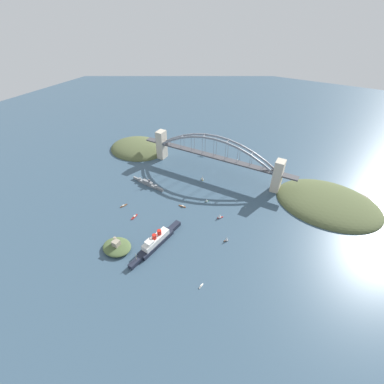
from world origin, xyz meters
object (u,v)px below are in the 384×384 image
(small_boat_3, at_px, (207,200))
(small_boat_5, at_px, (183,206))
(ocean_liner, at_px, (156,241))
(small_boat_0, at_px, (227,239))
(fort_island_mid_harbor, at_px, (117,247))
(small_boat_4, at_px, (124,206))
(naval_cruiser, at_px, (148,183))
(harbor_arch_bridge, at_px, (214,157))
(small_boat_7, at_px, (202,178))
(small_boat_1, at_px, (220,216))
(small_boat_6, at_px, (134,217))
(seaplane_second_in_formation, at_px, (238,161))
(small_boat_2, at_px, (201,286))
(seaplane_taxiing_near_bridge, at_px, (202,155))

(small_boat_3, distance_m, small_boat_5, 38.47)
(ocean_liner, relative_size, small_boat_0, 12.43)
(fort_island_mid_harbor, bearing_deg, small_boat_4, -54.95)
(naval_cruiser, distance_m, small_boat_5, 80.48)
(harbor_arch_bridge, xyz_separation_m, ocean_liner, (-9.22, 188.91, -23.83))
(small_boat_7, bearing_deg, naval_cruiser, 38.16)
(small_boat_7, bearing_deg, fort_island_mid_harbor, 82.69)
(ocean_liner, height_order, small_boat_1, ocean_liner)
(fort_island_mid_harbor, relative_size, small_boat_6, 2.96)
(fort_island_mid_harbor, xyz_separation_m, small_boat_3, (-56.22, -137.91, -1.17))
(small_boat_1, bearing_deg, small_boat_7, -48.20)
(small_boat_7, bearing_deg, small_boat_4, 58.78)
(harbor_arch_bridge, height_order, small_boat_4, harbor_arch_bridge)
(small_boat_0, relative_size, small_boat_7, 0.84)
(small_boat_5, bearing_deg, seaplane_second_in_formation, -98.83)
(small_boat_3, bearing_deg, small_boat_0, 134.38)
(ocean_liner, xyz_separation_m, small_boat_3, (-17.04, -108.43, -3.43))
(small_boat_0, height_order, small_boat_4, small_boat_0)
(naval_cruiser, distance_m, small_boat_2, 207.57)
(small_boat_2, bearing_deg, seaplane_taxiing_near_bridge, -62.89)
(seaplane_second_in_formation, bearing_deg, ocean_liner, 86.26)
(seaplane_second_in_formation, bearing_deg, small_boat_0, 107.10)
(small_boat_0, xyz_separation_m, small_boat_5, (84.62, -31.59, -2.76))
(harbor_arch_bridge, distance_m, small_boat_5, 112.30)
(fort_island_mid_harbor, xyz_separation_m, small_boat_7, (-23.93, -186.51, 0.37))
(small_boat_3, xyz_separation_m, small_boat_7, (32.29, -48.60, 1.54))
(small_boat_2, relative_size, small_boat_5, 0.65)
(seaplane_second_in_formation, bearing_deg, small_boat_2, 102.92)
(small_boat_2, bearing_deg, small_boat_3, -65.84)
(ocean_liner, height_order, small_boat_0, ocean_liner)
(small_boat_0, distance_m, small_boat_7, 141.09)
(harbor_arch_bridge, bearing_deg, ocean_liner, 92.80)
(small_boat_2, bearing_deg, harbor_arch_bridge, -68.06)
(small_boat_0, height_order, small_boat_3, small_boat_0)
(small_boat_1, relative_size, small_boat_5, 0.67)
(small_boat_0, height_order, small_boat_2, small_boat_0)
(small_boat_1, distance_m, small_boat_2, 114.19)
(ocean_liner, xyz_separation_m, small_boat_1, (-49.44, -84.68, -2.37))
(ocean_liner, relative_size, fort_island_mid_harbor, 2.51)
(harbor_arch_bridge, xyz_separation_m, small_boat_6, (48.11, 161.96, -29.02))
(ocean_liner, height_order, fort_island_mid_harbor, ocean_liner)
(small_boat_4, bearing_deg, small_boat_5, -151.74)
(small_boat_1, bearing_deg, seaplane_taxiing_near_bridge, -54.67)
(small_boat_2, xyz_separation_m, small_boat_3, (60.32, -134.44, 1.86))
(small_boat_0, xyz_separation_m, small_boat_4, (162.32, 10.18, -2.83))
(fort_island_mid_harbor, bearing_deg, small_boat_5, -105.21)
(small_boat_0, bearing_deg, small_boat_5, -20.47)
(fort_island_mid_harbor, bearing_deg, small_boat_3, -112.18)
(fort_island_mid_harbor, distance_m, small_boat_0, 138.74)
(small_boat_1, bearing_deg, harbor_arch_bridge, -60.63)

